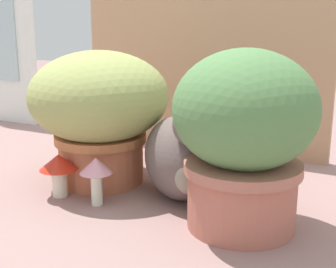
{
  "coord_description": "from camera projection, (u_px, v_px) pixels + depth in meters",
  "views": [
    {
      "loc": [
        0.67,
        -1.02,
        0.47
      ],
      "look_at": [
        0.15,
        0.01,
        0.18
      ],
      "focal_mm": 49.49,
      "sensor_mm": 36.0,
      "label": 1
    }
  ],
  "objects": [
    {
      "name": "cat",
      "position": [
        181.0,
        156.0,
        1.21
      ],
      "size": [
        0.31,
        0.34,
        0.32
      ],
      "color": "#61534F",
      "rests_on": "ground"
    },
    {
      "name": "mushroom_ornament_pink",
      "position": [
        97.0,
        170.0,
        1.18
      ],
      "size": [
        0.08,
        0.08,
        0.13
      ],
      "color": "silver",
      "rests_on": "ground"
    },
    {
      "name": "ground_plane",
      "position": [
        120.0,
        191.0,
        1.29
      ],
      "size": [
        6.0,
        6.0,
        0.0
      ],
      "primitive_type": "plane",
      "color": "gray"
    },
    {
      "name": "grass_planter",
      "position": [
        99.0,
        108.0,
        1.32
      ],
      "size": [
        0.4,
        0.4,
        0.38
      ],
      "color": "#B96847",
      "rests_on": "ground"
    },
    {
      "name": "mushroom_ornament_red",
      "position": [
        59.0,
        167.0,
        1.24
      ],
      "size": [
        0.1,
        0.1,
        0.12
      ],
      "color": "silver",
      "rests_on": "ground"
    },
    {
      "name": "leafy_planter",
      "position": [
        244.0,
        134.0,
        1.02
      ],
      "size": [
        0.32,
        0.32,
        0.41
      ],
      "color": "#B06352",
      "rests_on": "ground"
    },
    {
      "name": "cardboard_backdrop",
      "position": [
        201.0,
        51.0,
        1.64
      ],
      "size": [
        0.92,
        0.03,
        0.71
      ],
      "primitive_type": "cube",
      "color": "tan",
      "rests_on": "ground"
    }
  ]
}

